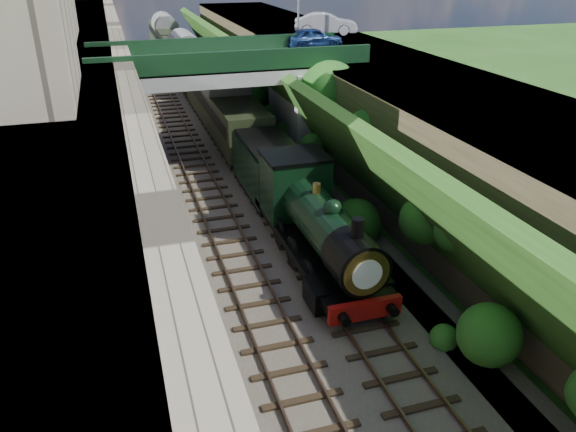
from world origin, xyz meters
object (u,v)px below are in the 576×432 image
Objects in this scene: car_blue at (314,38)px; tree at (331,94)px; locomotive at (317,225)px; tender at (270,171)px; road_bridge at (235,96)px; car_silver at (326,24)px.

tree is at bearing 166.53° from car_blue.
tree is 12.11m from locomotive.
locomotive is at bearing -90.00° from tender.
road_bridge is at bearing 113.46° from car_blue.
locomotive is at bearing -88.98° from road_bridge.
locomotive is at bearing 158.31° from car_blue.
tender is at bearing 90.00° from locomotive.
car_blue is (6.21, 3.06, 2.84)m from road_bridge.
locomotive is (-9.20, -23.65, -5.16)m from car_silver.
car_blue is at bearing 171.37° from car_silver.
road_bridge is 6.11m from tree.
road_bridge is 4.09× the size of car_blue.
road_bridge is at bearing 144.74° from tree.
tree is 0.65× the size of locomotive.
tender is (-9.20, -16.28, -5.44)m from car_silver.
tender is (-0.00, 7.36, -0.27)m from locomotive.
tree is 1.35× the size of car_silver.
tree reaches higher than locomotive.
tender is (-4.71, -3.45, -3.03)m from tree.
locomotive is (-4.71, -10.81, -2.75)m from tree.
tender is at bearing -143.80° from tree.
road_bridge reaches higher than tender.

